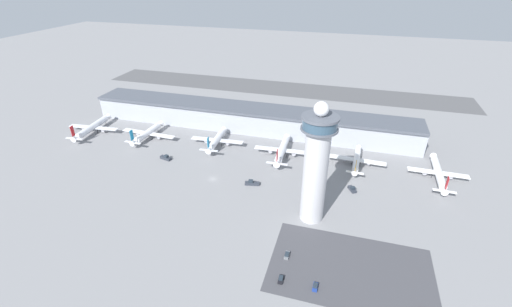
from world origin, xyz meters
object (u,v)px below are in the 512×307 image
(airplane_gate_alpha, at_px, (93,127))
(car_green_van, at_px, (315,287))
(service_truck_fuel, at_px, (352,189))
(service_truck_baggage, at_px, (252,183))
(airplane_gate_charlie, at_px, (217,140))
(car_blue_compact, at_px, (281,279))
(car_black_suv, at_px, (287,255))
(airplane_gate_echo, at_px, (357,160))
(airplane_gate_delta, at_px, (282,150))
(service_truck_catering, at_px, (166,158))
(control_tower, at_px, (316,165))
(airplane_gate_bravo, at_px, (148,133))
(airplane_gate_foxtrot, at_px, (438,173))

(airplane_gate_alpha, relative_size, car_green_van, 10.12)
(service_truck_fuel, height_order, service_truck_baggage, service_truck_baggage)
(airplane_gate_charlie, xyz_separation_m, car_blue_compact, (65.37, -97.52, -3.87))
(car_black_suv, xyz_separation_m, car_blue_compact, (0.25, -12.91, 0.03))
(airplane_gate_echo, xyz_separation_m, car_green_van, (-11.88, -96.43, -3.57))
(airplane_gate_delta, xyz_separation_m, car_blue_compact, (20.33, -95.19, -4.21))
(service_truck_catering, relative_size, service_truck_fuel, 1.26)
(airplane_gate_charlie, bearing_deg, car_green_van, -51.09)
(airplane_gate_delta, distance_m, car_green_van, 100.82)
(service_truck_catering, xyz_separation_m, car_black_suv, (88.96, -58.69, -0.53))
(control_tower, relative_size, car_green_van, 14.19)
(control_tower, distance_m, car_blue_compact, 50.29)
(airplane_gate_bravo, distance_m, car_green_van, 159.75)
(service_truck_fuel, bearing_deg, control_tower, -122.80)
(airplane_gate_charlie, bearing_deg, airplane_gate_delta, -2.96)
(airplane_gate_echo, height_order, service_truck_catering, airplane_gate_echo)
(airplane_gate_alpha, height_order, service_truck_fuel, airplane_gate_alpha)
(control_tower, height_order, airplane_gate_delta, control_tower)
(control_tower, relative_size, car_black_suv, 13.08)
(control_tower, distance_m, service_truck_catering, 103.64)
(airplane_gate_charlie, height_order, airplane_gate_foxtrot, airplane_gate_charlie)
(airplane_gate_charlie, height_order, service_truck_fuel, airplane_gate_charlie)
(airplane_gate_bravo, bearing_deg, airplane_gate_alpha, -176.44)
(airplane_gate_charlie, xyz_separation_m, car_green_van, (78.55, -97.32, -3.90))
(service_truck_catering, bearing_deg, control_tower, -17.91)
(airplane_gate_delta, height_order, car_green_van, airplane_gate_delta)
(airplane_gate_foxtrot, xyz_separation_m, car_blue_compact, (-69.64, -94.31, -3.55))
(airplane_gate_echo, bearing_deg, airplane_gate_charlie, 179.43)
(airplane_gate_bravo, xyz_separation_m, service_truck_baggage, (86.12, -35.03, -3.15))
(car_black_suv, height_order, car_blue_compact, car_blue_compact)
(airplane_gate_alpha, height_order, car_green_van, airplane_gate_alpha)
(airplane_gate_charlie, distance_m, service_truck_catering, 35.38)
(airplane_gate_bravo, xyz_separation_m, airplane_gate_echo, (140.68, 1.99, 0.00))
(airplane_gate_bravo, distance_m, airplane_gate_echo, 140.69)
(airplane_gate_delta, distance_m, car_black_suv, 84.80)
(airplane_gate_bravo, xyz_separation_m, car_black_suv, (115.37, -81.73, -3.57))
(airplane_gate_charlie, relative_size, airplane_gate_delta, 0.93)
(car_blue_compact, bearing_deg, service_truck_catering, 141.25)
(car_green_van, bearing_deg, car_blue_compact, -179.15)
(control_tower, xyz_separation_m, service_truck_catering, (-94.91, 30.66, -28.17))
(airplane_gate_alpha, height_order, airplane_gate_foxtrot, airplane_gate_alpha)
(airplane_gate_delta, distance_m, service_truck_baggage, 36.95)
(car_green_van, bearing_deg, airplane_gate_foxtrot, 59.04)
(car_black_suv, bearing_deg, car_blue_compact, -88.88)
(airplane_gate_echo, bearing_deg, car_black_suv, -106.82)
(airplane_gate_alpha, distance_m, car_blue_compact, 183.56)
(airplane_gate_foxtrot, xyz_separation_m, car_green_van, (-56.46, -94.12, -3.57))
(airplane_gate_alpha, bearing_deg, car_green_van, -28.08)
(airplane_gate_foxtrot, relative_size, service_truck_baggage, 4.91)
(airplane_gate_alpha, relative_size, service_truck_baggage, 5.06)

